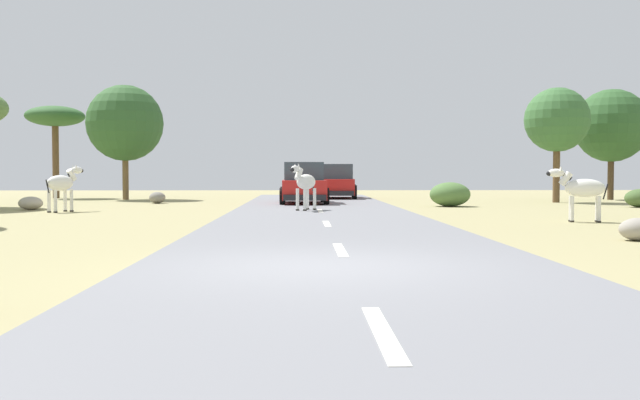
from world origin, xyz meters
TOP-DOWN VIEW (x-y plane):
  - ground_plane at (0.00, 0.00)m, footprint 90.00×90.00m
  - road at (0.36, 0.00)m, footprint 6.00×64.00m
  - lane_markings at (0.36, -1.00)m, footprint 0.16×56.00m
  - zebra_0 at (-0.15, 14.39)m, footprint 1.03×1.57m
  - zebra_1 at (-8.41, 14.48)m, footprint 0.99×1.61m
  - zebra_2 at (7.30, 9.15)m, footprint 1.58×0.66m
  - car_0 at (1.55, 26.37)m, footprint 2.22×4.44m
  - car_1 at (-0.17, 20.32)m, footprint 2.08×4.37m
  - tree_0 at (-13.31, 27.97)m, footprint 3.06×3.06m
  - tree_1 at (15.17, 24.92)m, footprint 3.62×3.62m
  - tree_2 at (-9.08, 25.74)m, footprint 3.80×3.80m
  - tree_7 at (11.27, 21.78)m, footprint 2.90×2.90m
  - bush_1 at (5.64, 18.09)m, footprint 1.61×1.45m
  - rock_0 at (6.31, 3.93)m, footprint 0.73×0.62m
  - rock_3 at (-10.04, 15.90)m, footprint 0.84×0.86m
  - rock_4 at (-6.58, 21.21)m, footprint 0.70×0.76m

SIDE VIEW (x-z plane):
  - ground_plane at x=0.00m, z-range 0.00..0.00m
  - road at x=0.36m, z-range 0.00..0.05m
  - lane_markings at x=0.36m, z-range 0.05..0.06m
  - rock_0 at x=6.31m, z-range 0.00..0.45m
  - rock_3 at x=-10.04m, z-range 0.00..0.48m
  - rock_4 at x=-6.58m, z-range 0.00..0.51m
  - bush_1 at x=5.64m, z-range 0.00..0.97m
  - car_0 at x=1.55m, z-range -0.02..1.72m
  - car_1 at x=-0.17m, z-range -0.02..1.72m
  - zebra_2 at x=7.30m, z-range 0.15..1.66m
  - zebra_1 at x=-8.41m, z-range 0.16..1.78m
  - zebra_0 at x=-0.15m, z-range 0.20..1.81m
  - tree_1 at x=15.17m, z-range 0.93..6.44m
  - tree_7 at x=11.27m, z-range 1.12..6.31m
  - tree_2 at x=-9.08m, z-range 0.96..6.69m
  - tree_0 at x=-13.31m, z-range 1.80..6.69m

